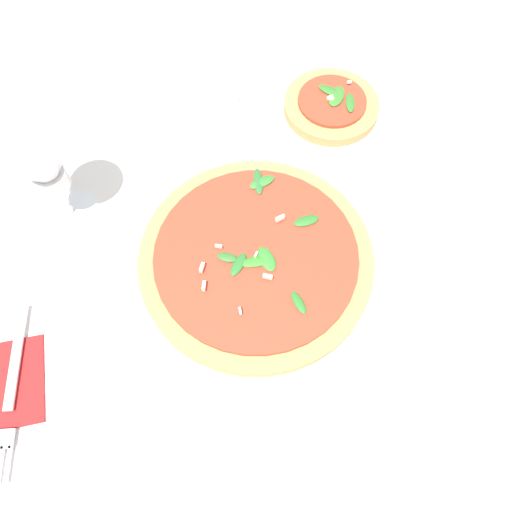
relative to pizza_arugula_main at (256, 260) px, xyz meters
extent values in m
plane|color=silver|center=(0.04, 0.02, -0.02)|extent=(6.00, 6.00, 0.00)
cylinder|color=white|center=(0.00, 0.00, -0.01)|extent=(0.34, 0.34, 0.01)
cylinder|color=#B7844C|center=(0.00, 0.00, 0.00)|extent=(0.32, 0.32, 0.02)
cylinder|color=#B73823|center=(0.00, 0.00, 0.02)|extent=(0.28, 0.28, 0.01)
ellipsoid|color=#31702C|center=(-0.10, 0.06, 0.02)|extent=(0.02, 0.04, 0.01)
ellipsoid|color=#276529|center=(0.00, -0.03, 0.02)|extent=(0.03, 0.04, 0.01)
ellipsoid|color=#2A612C|center=(-0.10, 0.06, 0.02)|extent=(0.05, 0.03, 0.01)
ellipsoid|color=#307329|center=(0.01, 0.01, 0.02)|extent=(0.04, 0.02, 0.01)
ellipsoid|color=#2A6927|center=(-0.01, 0.09, 0.02)|extent=(0.02, 0.04, 0.01)
ellipsoid|color=#296825|center=(0.09, 0.02, 0.02)|extent=(0.03, 0.01, 0.01)
ellipsoid|color=#2F6128|center=(-0.01, -0.04, 0.02)|extent=(0.03, 0.03, 0.01)
ellipsoid|color=#307425|center=(0.01, 0.00, 0.02)|extent=(0.03, 0.05, 0.01)
cube|color=#EFE5C6|center=(0.04, 0.00, 0.03)|extent=(0.01, 0.01, 0.01)
cube|color=#EFE5C6|center=(0.06, -0.06, 0.03)|extent=(0.01, 0.01, 0.00)
cube|color=#EFE5C6|center=(-0.03, -0.04, 0.03)|extent=(0.01, 0.01, 0.01)
cube|color=#EFE5C6|center=(-0.01, -0.07, 0.03)|extent=(0.01, 0.01, 0.01)
cube|color=#EFE5C6|center=(0.01, -0.08, 0.03)|extent=(0.01, 0.01, 0.01)
cube|color=#EFE5C6|center=(-0.03, 0.05, 0.03)|extent=(0.00, 0.01, 0.01)
cube|color=#EFE5C6|center=(0.00, 0.00, 0.03)|extent=(0.01, 0.01, 0.00)
cylinder|color=white|center=(-0.19, 0.24, -0.01)|extent=(0.17, 0.17, 0.01)
cylinder|color=#B7844C|center=(-0.19, 0.24, 0.00)|extent=(0.15, 0.15, 0.02)
cylinder|color=#B73823|center=(-0.19, 0.24, 0.02)|extent=(0.11, 0.11, 0.01)
ellipsoid|color=#346E28|center=(-0.19, 0.24, 0.02)|extent=(0.05, 0.05, 0.01)
ellipsoid|color=#2E6926|center=(-0.20, 0.24, 0.02)|extent=(0.05, 0.04, 0.01)
ellipsoid|color=#2F6926|center=(-0.17, 0.25, 0.02)|extent=(0.04, 0.03, 0.01)
cube|color=#EFE5C6|center=(-0.20, 0.28, 0.03)|extent=(0.01, 0.01, 0.00)
cube|color=#EFE5C6|center=(-0.19, 0.23, 0.03)|extent=(0.00, 0.01, 0.01)
cube|color=#EFE5C6|center=(-0.19, 0.23, 0.03)|extent=(0.01, 0.01, 0.00)
cylinder|color=white|center=(-0.20, -0.20, -0.02)|extent=(0.08, 0.08, 0.00)
cylinder|color=white|center=(-0.20, -0.20, 0.02)|extent=(0.01, 0.01, 0.07)
cone|color=white|center=(-0.20, -0.20, 0.09)|extent=(0.08, 0.08, 0.08)
cylinder|color=white|center=(-0.20, -0.20, 0.07)|extent=(0.05, 0.05, 0.03)
cube|color=#B21E1E|center=(0.01, -0.35, -0.01)|extent=(0.13, 0.10, 0.01)
cube|color=silver|center=(-0.02, -0.33, -0.01)|extent=(0.13, 0.07, 0.00)
cube|color=silver|center=(0.07, -0.37, -0.01)|extent=(0.03, 0.03, 0.00)
cube|color=silver|center=(0.09, -0.38, -0.01)|extent=(0.04, 0.02, 0.00)
cube|color=silver|center=(0.10, -0.38, -0.01)|extent=(0.04, 0.02, 0.00)
cylinder|color=white|center=(-0.33, 0.05, -0.01)|extent=(0.17, 0.17, 0.01)
torus|color=white|center=(-0.33, 0.05, 0.00)|extent=(0.16, 0.16, 0.01)
camera|label=1|loc=(0.27, -0.14, 0.62)|focal=35.00mm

